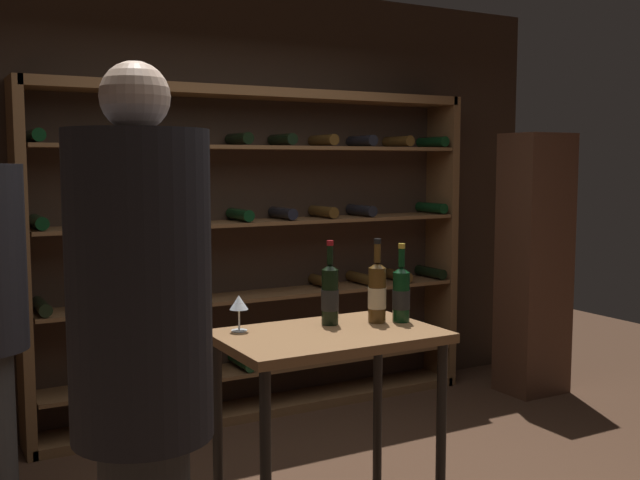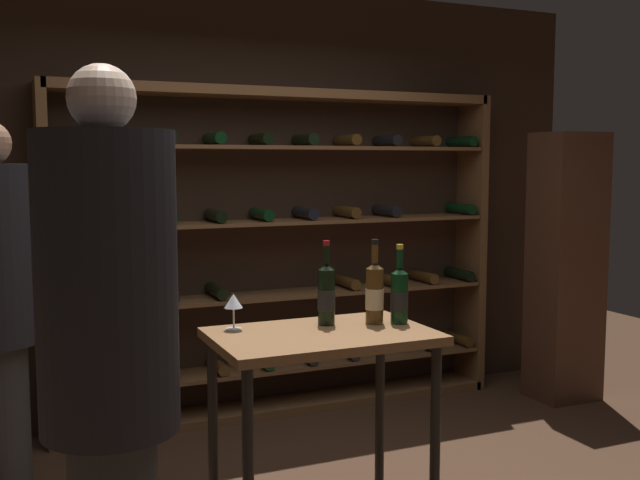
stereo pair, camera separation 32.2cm
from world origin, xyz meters
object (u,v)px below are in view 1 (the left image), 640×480
(wine_bottle_gold_foil, at_px, (401,294))
(tasting_table, at_px, (329,364))
(wine_bottle_green_slim, at_px, (330,294))
(wine_bottle_amber_reserve, at_px, (377,292))
(wine_glass_stemmed_left, at_px, (239,304))
(display_cabinet, at_px, (534,264))
(wine_rack, at_px, (262,253))
(person_host_in_suit, at_px, (142,358))

(wine_bottle_gold_foil, bearing_deg, tasting_table, -177.26)
(wine_bottle_green_slim, xyz_separation_m, wine_bottle_gold_foil, (0.31, -0.10, -0.01))
(wine_bottle_amber_reserve, relative_size, wine_glass_stemmed_left, 2.43)
(wine_bottle_green_slim, bearing_deg, display_cabinet, 25.66)
(tasting_table, xyz_separation_m, display_cabinet, (2.43, 1.25, 0.12))
(wine_rack, xyz_separation_m, wine_bottle_gold_foil, (-0.13, -1.77, 0.01))
(display_cabinet, bearing_deg, tasting_table, -152.72)
(person_host_in_suit, xyz_separation_m, wine_glass_stemmed_left, (0.62, 0.71, -0.01))
(wine_rack, xyz_separation_m, tasting_table, (-0.51, -1.79, -0.25))
(wine_rack, relative_size, wine_glass_stemmed_left, 19.73)
(wine_rack, relative_size, wine_bottle_amber_reserve, 8.11)
(wine_rack, height_order, tasting_table, wine_rack)
(wine_bottle_green_slim, bearing_deg, wine_bottle_amber_reserve, -17.21)
(wine_rack, relative_size, display_cabinet, 1.62)
(display_cabinet, relative_size, wine_bottle_amber_reserve, 5.01)
(wine_bottle_amber_reserve, bearing_deg, wine_rack, 82.30)
(display_cabinet, relative_size, wine_glass_stemmed_left, 12.19)
(wine_rack, bearing_deg, tasting_table, -106.02)
(person_host_in_suit, distance_m, wine_bottle_amber_reserve, 1.35)
(wine_rack, bearing_deg, wine_bottle_gold_foil, -94.24)
(tasting_table, distance_m, person_host_in_suit, 1.11)
(display_cabinet, relative_size, wine_bottle_green_slim, 5.05)
(wine_rack, height_order, display_cabinet, wine_rack)
(wine_bottle_amber_reserve, height_order, wine_glass_stemmed_left, wine_bottle_amber_reserve)
(wine_glass_stemmed_left, bearing_deg, wine_rack, 62.19)
(display_cabinet, bearing_deg, wine_glass_stemmed_left, -158.98)
(wine_glass_stemmed_left, bearing_deg, tasting_table, -30.57)
(tasting_table, bearing_deg, wine_bottle_gold_foil, 2.74)
(wine_rack, height_order, wine_bottle_gold_foil, wine_rack)
(wine_rack, height_order, wine_bottle_amber_reserve, wine_rack)
(display_cabinet, height_order, wine_bottle_amber_reserve, display_cabinet)
(person_host_in_suit, relative_size, wine_glass_stemmed_left, 12.74)
(display_cabinet, distance_m, wine_glass_stemmed_left, 2.96)
(wine_rack, distance_m, wine_bottle_gold_foil, 1.78)
(tasting_table, bearing_deg, display_cabinet, 27.28)
(tasting_table, relative_size, wine_bottle_gold_foil, 2.73)
(wine_glass_stemmed_left, bearing_deg, wine_bottle_gold_foil, -13.86)
(wine_rack, xyz_separation_m, wine_bottle_amber_reserve, (-0.23, -1.73, 0.03))
(person_host_in_suit, xyz_separation_m, display_cabinet, (3.38, 1.77, -0.15))
(person_host_in_suit, height_order, wine_bottle_gold_foil, person_host_in_suit)
(tasting_table, relative_size, display_cabinet, 0.51)
(wine_bottle_amber_reserve, bearing_deg, display_cabinet, 29.07)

